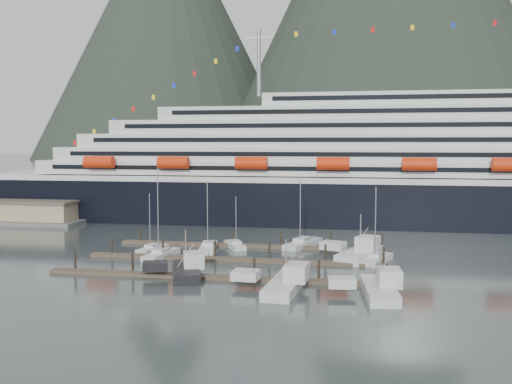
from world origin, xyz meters
TOP-DOWN VIEW (x-y plane):
  - ground at (0.00, 0.00)m, footprint 1600.00×1600.00m
  - mountains at (52.48, 588.54)m, footprint 870.00×440.00m
  - cruise_ship at (30.03, 54.94)m, footprint 210.00×30.40m
  - warehouse at (-72.00, 42.00)m, footprint 46.00×20.00m
  - dock_near at (-4.93, -9.95)m, footprint 48.18×2.28m
  - dock_mid at (-4.93, 3.05)m, footprint 48.18×2.28m
  - dock_far at (-4.93, 16.05)m, footprint 48.18×2.28m
  - sailboat_a at (-20.47, 8.52)m, footprint 3.63×7.95m
  - sailboat_b at (-17.16, 3.75)m, footprint 3.75×9.75m
  - sailboat_e at (-11.25, 11.73)m, footprint 4.19×10.07m
  - sailboat_f at (-7.16, 15.08)m, footprint 5.61×7.94m
  - sailboat_g at (4.85, 18.50)m, footprint 6.45×11.54m
  - sailboat_h at (18.00, 6.13)m, footprint 5.52×9.33m
  - trawler_b at (-9.00, -9.17)m, footprint 9.69×11.90m
  - trawler_c at (5.99, -13.98)m, footprint 10.15×14.37m
  - trawler_d at (17.86, -15.02)m, footprint 9.25×12.46m
  - trawler_e at (15.23, 8.36)m, footprint 10.84×13.22m

SIDE VIEW (x-z plane):
  - ground at x=0.00m, z-range 0.00..0.00m
  - dock_near at x=-4.93m, z-range -1.29..1.91m
  - dock_mid at x=-4.93m, z-range -1.29..1.91m
  - dock_far at x=-4.93m, z-range -1.29..1.91m
  - sailboat_f at x=-7.16m, z-range -4.48..5.24m
  - sailboat_a at x=-20.47m, z-range -4.95..5.72m
  - sailboat_e at x=-11.25m, z-range -5.93..6.75m
  - sailboat_h at x=18.00m, z-range -5.85..6.68m
  - sailboat_g at x=4.85m, z-range -6.27..7.12m
  - sailboat_b at x=-17.16m, z-range -7.26..8.12m
  - trawler_d at x=17.86m, z-range -2.70..4.53m
  - trawler_c at x=5.99m, z-range -2.70..4.54m
  - trawler_b at x=-9.00m, z-range -2.75..4.61m
  - trawler_e at x=15.23m, z-range -3.11..5.11m
  - warehouse at x=-72.00m, z-range -0.65..5.15m
  - cruise_ship at x=30.03m, z-range -13.11..37.19m
  - mountains at x=52.48m, z-range -46.60..373.40m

